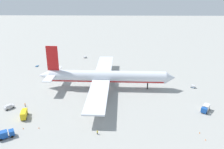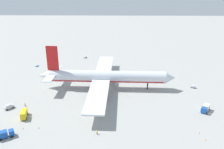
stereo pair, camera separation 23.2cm
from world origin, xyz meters
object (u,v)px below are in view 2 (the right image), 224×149
Objects in this scene: service_truck_0 at (5,134)px; ground_worker_2 at (25,105)px; service_van at (9,107)px; traffic_cone_0 at (39,128)px; airliner at (105,77)px; baggage_cart_2 at (37,66)px; baggage_cart_0 at (193,86)px; traffic_cone_2 at (200,133)px; service_truck_3 at (24,114)px; traffic_cone_1 at (23,128)px; traffic_cone_3 at (206,140)px; ground_worker_0 at (97,132)px; baggage_cart_1 at (85,57)px; service_truck_2 at (205,108)px.

ground_worker_2 is (-1.21, 23.38, -0.69)m from service_truck_0.
traffic_cone_0 is (18.03, -15.07, -0.76)m from service_van.
airliner is 58.97m from baggage_cart_2.
traffic_cone_2 is (-9.94, -41.50, -0.52)m from baggage_cart_0.
service_truck_3 is 10.01m from ground_worker_2.
traffic_cone_0 is at bearing 30.93° from service_truck_0.
service_van is 8.00× the size of traffic_cone_1.
service_truck_3 is at bearing -136.87° from airliner.
ground_worker_2 is at bearing 123.78° from traffic_cone_0.
traffic_cone_0 is 1.00× the size of traffic_cone_3.
service_truck_0 is 1.97× the size of baggage_cart_2.
traffic_cone_1 is (17.56, -73.07, 0.01)m from baggage_cart_2.
baggage_cart_1 is at bearing 99.70° from ground_worker_0.
traffic_cone_2 is (38.41, 1.29, -0.58)m from ground_worker_0.
service_truck_3 is at bearing -158.34° from baggage_cart_0.
ground_worker_2 is at bearing 149.16° from ground_worker_0.
service_truck_3 is at bearing 168.72° from traffic_cone_3.
ground_worker_0 is at bearing -5.73° from traffic_cone_1.
airliner reaches higher than traffic_cone_1.
traffic_cone_3 is at bearing -108.61° from service_truck_2.
airliner is 49.14m from traffic_cone_1.
service_truck_2 is (79.44, 20.56, -0.03)m from service_truck_0.
service_van is 2.60× the size of ground_worker_0.
traffic_cone_1 is (-29.84, -38.55, -6.21)m from airliner.
service_van is at bearing 165.04° from traffic_cone_3.
traffic_cone_0 is (-69.14, -14.38, -1.25)m from service_truck_2.
traffic_cone_0 is (-23.95, -38.06, -6.21)m from airliner.
ground_worker_2 is 20.71m from traffic_cone_0.
service_van reaches higher than baggage_cart_2.
baggage_cart_0 is 85.77m from ground_worker_2.
service_truck_0 is at bearing -149.07° from traffic_cone_0.
traffic_cone_0 is (-22.99, 3.39, -0.58)m from ground_worker_0.
service_van reaches higher than traffic_cone_1.
service_truck_2 is 11.08× the size of traffic_cone_2.
baggage_cart_1 is at bearing 140.68° from baggage_cart_0.
traffic_cone_0 is at bearing -56.22° from ground_worker_2.
service_truck_2 is at bearing -32.15° from baggage_cart_2.
service_van reaches higher than traffic_cone_3.
service_truck_3 is (-32.39, -30.34, -4.74)m from airliner.
service_truck_2 reaches higher than traffic_cone_2.
service_van is 23.51m from traffic_cone_0.
baggage_cart_2 is at bearing 147.85° from service_truck_2.
airliner is 41.84m from ground_worker_0.
traffic_cone_3 reaches higher than baggage_cart_2.
service_truck_0 is 2.16× the size of baggage_cart_0.
traffic_cone_1 is at bearing -76.48° from baggage_cart_2.
ground_worker_2 is at bearing -77.83° from baggage_cart_2.
traffic_cone_1 is (4.42, 5.68, -1.28)m from service_truck_0.
traffic_cone_2 is at bearing 3.25° from service_truck_0.
airliner is 45.39m from traffic_cone_0.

